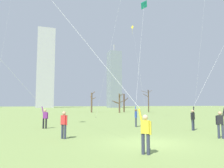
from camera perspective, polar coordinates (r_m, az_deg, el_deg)
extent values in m
plane|color=#7A934C|center=(12.08, 9.74, -15.09)|extent=(400.00, 400.00, 0.00)
cylinder|color=#33384C|center=(9.22, 9.59, -15.48)|extent=(0.14, 0.14, 0.85)
cylinder|color=#33384C|center=(9.29, 8.24, -15.43)|extent=(0.14, 0.14, 0.85)
cube|color=yellow|center=(9.16, 8.85, -11.17)|extent=(0.38, 0.38, 0.54)
sphere|color=beige|center=(9.13, 8.81, -8.73)|extent=(0.22, 0.22, 0.22)
cylinder|color=yellow|center=(9.10, 10.14, -11.39)|extent=(0.09, 0.09, 0.55)
cylinder|color=yellow|center=(9.19, 7.54, -8.21)|extent=(0.21, 0.21, 0.56)
cylinder|color=silver|center=(14.89, -15.01, 19.89)|extent=(6.56, 10.54, 13.04)
cylinder|color=#33384C|center=(14.74, 26.46, -11.17)|extent=(0.14, 0.14, 0.85)
cylinder|color=#33384C|center=(14.73, 27.33, -11.14)|extent=(0.14, 0.14, 0.85)
cube|color=black|center=(14.68, 26.78, -8.46)|extent=(0.37, 0.39, 0.54)
sphere|color=tan|center=(14.66, 26.71, -6.94)|extent=(0.22, 0.22, 0.22)
cylinder|color=black|center=(14.69, 25.96, -8.62)|extent=(0.09, 0.09, 0.55)
cylinder|color=black|center=(14.64, 27.52, -6.58)|extent=(0.20, 0.21, 0.56)
cylinder|color=#33384C|center=(19.85, 6.40, -10.05)|extent=(0.14, 0.14, 0.85)
cylinder|color=#33384C|center=(20.06, 6.35, -10.00)|extent=(0.14, 0.14, 0.85)
cube|color=#2D4CA5|center=(19.91, 6.35, -8.03)|extent=(0.31, 0.39, 0.54)
sphere|color=brown|center=(19.90, 6.34, -6.91)|extent=(0.22, 0.22, 0.22)
cylinder|color=#2D4CA5|center=(19.70, 6.40, -8.16)|extent=(0.09, 0.09, 0.55)
cylinder|color=#2D4CA5|center=(20.10, 6.29, -6.66)|extent=(0.16, 0.22, 0.56)
cube|color=teal|center=(34.61, 8.49, 20.04)|extent=(1.41, 0.74, 1.38)
cylinder|color=black|center=(34.61, 8.49, 20.04)|extent=(0.58, 0.38, 0.81)
cylinder|color=silver|center=(26.70, 7.65, 10.56)|extent=(6.08, 9.47, 15.04)
cylinder|color=#33384C|center=(18.24, 20.57, -10.16)|extent=(0.14, 0.14, 0.85)
cylinder|color=#33384C|center=(18.44, 20.83, -10.10)|extent=(0.14, 0.14, 0.85)
cube|color=black|center=(18.29, 20.63, -7.96)|extent=(0.39, 0.34, 0.54)
sphere|color=tan|center=(18.28, 20.59, -6.74)|extent=(0.22, 0.22, 0.22)
cylinder|color=black|center=(18.10, 20.38, -8.11)|extent=(0.09, 0.09, 0.55)
cylinder|color=black|center=(18.47, 20.82, -6.46)|extent=(0.22, 0.18, 0.56)
cylinder|color=black|center=(19.34, -17.08, -9.98)|extent=(0.14, 0.14, 0.85)
cylinder|color=black|center=(19.34, -17.75, -9.96)|extent=(0.14, 0.14, 0.85)
cube|color=purple|center=(19.29, -17.36, -7.91)|extent=(0.34, 0.20, 0.54)
sphere|color=tan|center=(19.28, -17.32, -6.75)|extent=(0.22, 0.22, 0.22)
cylinder|color=purple|center=(19.30, -16.73, -8.02)|extent=(0.09, 0.09, 0.55)
cylinder|color=purple|center=(19.27, -17.94, -6.49)|extent=(0.20, 0.09, 0.56)
cylinder|color=#33384C|center=(13.52, -13.04, -12.16)|extent=(0.14, 0.14, 0.85)
cylinder|color=#33384C|center=(13.37, -12.34, -12.26)|extent=(0.14, 0.14, 0.85)
cube|color=red|center=(13.38, -12.63, -9.25)|extent=(0.37, 0.39, 0.54)
sphere|color=tan|center=(13.36, -12.59, -7.58)|extent=(0.22, 0.22, 0.22)
cylinder|color=red|center=(13.52, -13.29, -9.34)|extent=(0.09, 0.09, 0.55)
cylinder|color=red|center=(13.24, -11.96, -9.45)|extent=(0.09, 0.09, 0.55)
cylinder|color=silver|center=(39.74, 22.74, 12.99)|extent=(3.89, 0.72, 28.51)
cylinder|color=#3F3833|center=(36.85, 20.91, -8.16)|extent=(0.10, 0.10, 0.08)
cylinder|color=silver|center=(34.85, -26.43, 12.05)|extent=(2.10, 2.87, 24.23)
cylinder|color=silver|center=(37.59, -0.12, 10.88)|extent=(6.16, 2.94, 25.07)
cylinder|color=#3F3833|center=(33.85, -4.28, -8.77)|extent=(0.10, 0.10, 0.08)
cube|color=yellow|center=(42.64, 5.43, 14.79)|extent=(0.16, 0.80, 0.80)
cylinder|color=black|center=(42.64, 5.43, 14.79)|extent=(0.14, 0.07, 0.52)
cylinder|color=yellow|center=(42.29, 5.37, 13.71)|extent=(0.02, 0.02, 1.12)
cylinder|color=silver|center=(39.44, 7.19, 3.90)|extent=(1.14, 2.99, 16.69)
cylinder|color=#3F3833|center=(37.92, 9.12, -8.35)|extent=(0.10, 0.10, 0.08)
cylinder|color=#4C3828|center=(57.96, 3.20, -5.01)|extent=(0.39, 0.39, 4.83)
cylinder|color=#4C3828|center=(58.42, 3.13, -4.74)|extent=(0.41, 1.03, 0.58)
cylinder|color=#4C3828|center=(57.69, 3.72, -4.18)|extent=(0.96, 1.10, 1.14)
cylinder|color=#4C3828|center=(57.38, 3.44, -4.34)|extent=(0.19, 1.32, 0.61)
cylinder|color=brown|center=(52.17, 1.99, -5.13)|extent=(0.37, 0.37, 4.55)
cylinder|color=brown|center=(52.81, 2.85, -4.58)|extent=(2.02, 0.75, 0.83)
cylinder|color=brown|center=(52.27, 1.25, -5.02)|extent=(1.31, 0.82, 0.62)
cylinder|color=brown|center=(51.77, 2.41, -3.04)|extent=(0.57, 1.24, 0.82)
cylinder|color=brown|center=(51.25, 1.90, -3.00)|extent=(0.98, 1.86, 0.86)
cylinder|color=brown|center=(51.63, 1.06, -4.82)|extent=(2.04, 0.60, 0.73)
cylinder|color=brown|center=(53.86, -5.43, -4.93)|extent=(0.38, 0.38, 4.91)
cylinder|color=brown|center=(53.60, -4.91, -3.82)|extent=(0.94, 0.92, 0.46)
cylinder|color=brown|center=(54.35, -5.61, -3.51)|extent=(0.26, 1.05, 0.54)
cylinder|color=brown|center=(54.34, -5.00, -2.41)|extent=(1.12, 0.80, 0.96)
cylinder|color=#4C3828|center=(56.42, 9.66, -4.50)|extent=(0.26, 0.26, 5.68)
cylinder|color=#4C3828|center=(56.98, 10.09, -1.95)|extent=(1.33, 0.46, 0.74)
cylinder|color=#4C3828|center=(55.58, 9.54, -2.18)|extent=(1.12, 1.62, 1.27)
cylinder|color=#4C3828|center=(56.29, 8.95, -2.97)|extent=(1.43, 0.48, 0.90)
cylinder|color=#4C3828|center=(56.72, 8.66, -2.05)|extent=(1.54, 1.36, 0.64)
cube|color=#B2B2B7|center=(134.52, -17.21, 4.19)|extent=(10.11, 5.79, 47.71)
cube|color=gray|center=(131.25, 0.57, 1.21)|extent=(7.17, 7.89, 34.22)
cylinder|color=#99999E|center=(134.86, 0.56, 9.44)|extent=(0.80, 0.80, 4.65)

